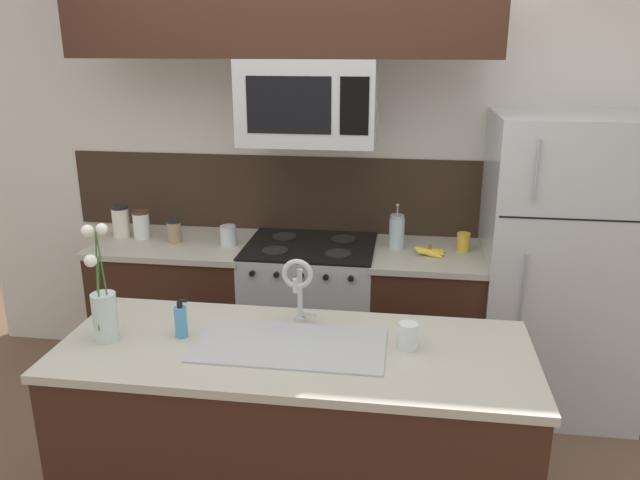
{
  "coord_description": "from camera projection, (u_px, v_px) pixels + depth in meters",
  "views": [
    {
      "loc": [
        0.55,
        -2.55,
        2.07
      ],
      "look_at": [
        0.15,
        0.27,
        1.16
      ],
      "focal_mm": 35.0,
      "sensor_mm": 36.0,
      "label": 1
    }
  ],
  "objects": [
    {
      "name": "ground_plane",
      "position": [
        283.0,
        476.0,
        3.11
      ],
      "size": [
        10.0,
        10.0,
        0.0
      ],
      "primitive_type": "plane",
      "color": "brown"
    },
    {
      "name": "rear_partition",
      "position": [
        367.0,
        171.0,
        3.88
      ],
      "size": [
        5.2,
        0.1,
        2.6
      ],
      "primitive_type": "cube",
      "color": "silver",
      "rests_on": "ground"
    },
    {
      "name": "splash_band",
      "position": [
        318.0,
        195.0,
        3.92
      ],
      "size": [
        3.2,
        0.01,
        0.48
      ],
      "primitive_type": "cube",
      "color": "#332319",
      "rests_on": "rear_partition"
    },
    {
      "name": "back_counter_left",
      "position": [
        180.0,
        309.0,
        3.94
      ],
      "size": [
        0.94,
        0.65,
        0.91
      ],
      "color": "#381E14",
      "rests_on": "ground"
    },
    {
      "name": "back_counter_right",
      "position": [
        424.0,
        324.0,
        3.73
      ],
      "size": [
        0.65,
        0.65,
        0.91
      ],
      "color": "#381E14",
      "rests_on": "ground"
    },
    {
      "name": "stove_range",
      "position": [
        311.0,
        316.0,
        3.82
      ],
      "size": [
        0.76,
        0.64,
        0.93
      ],
      "color": "#B7BABF",
      "rests_on": "ground"
    },
    {
      "name": "microwave",
      "position": [
        309.0,
        102.0,
        3.41
      ],
      "size": [
        0.74,
        0.4,
        0.46
      ],
      "color": "#B7BABF"
    },
    {
      "name": "refrigerator",
      "position": [
        560.0,
        266.0,
        3.53
      ],
      "size": [
        0.86,
        0.74,
        1.71
      ],
      "color": "#B7BABF",
      "rests_on": "ground"
    },
    {
      "name": "storage_jar_tall",
      "position": [
        121.0,
        221.0,
        3.85
      ],
      "size": [
        0.1,
        0.1,
        0.2
      ],
      "color": "silver",
      "rests_on": "back_counter_left"
    },
    {
      "name": "storage_jar_medium",
      "position": [
        141.0,
        224.0,
        3.83
      ],
      "size": [
        0.1,
        0.1,
        0.17
      ],
      "color": "silver",
      "rests_on": "back_counter_left"
    },
    {
      "name": "storage_jar_short",
      "position": [
        174.0,
        231.0,
        3.76
      ],
      "size": [
        0.08,
        0.08,
        0.14
      ],
      "color": "#997F5B",
      "rests_on": "back_counter_left"
    },
    {
      "name": "storage_jar_squat",
      "position": [
        228.0,
        236.0,
        3.7
      ],
      "size": [
        0.1,
        0.1,
        0.12
      ],
      "color": "silver",
      "rests_on": "back_counter_left"
    },
    {
      "name": "banana_bunch",
      "position": [
        430.0,
        252.0,
        3.53
      ],
      "size": [
        0.19,
        0.12,
        0.08
      ],
      "color": "yellow",
      "rests_on": "back_counter_right"
    },
    {
      "name": "french_press",
      "position": [
        397.0,
        231.0,
        3.64
      ],
      "size": [
        0.09,
        0.09,
        0.27
      ],
      "color": "silver",
      "rests_on": "back_counter_right"
    },
    {
      "name": "coffee_tin",
      "position": [
        463.0,
        242.0,
        3.6
      ],
      "size": [
        0.08,
        0.08,
        0.11
      ],
      "primitive_type": "cylinder",
      "color": "gold",
      "rests_on": "back_counter_right"
    },
    {
      "name": "island_counter",
      "position": [
        295.0,
        443.0,
        2.63
      ],
      "size": [
        1.89,
        0.74,
        0.91
      ],
      "color": "#381E14",
      "rests_on": "ground"
    },
    {
      "name": "kitchen_sink",
      "position": [
        290.0,
        361.0,
        2.51
      ],
      "size": [
        0.76,
        0.39,
        0.16
      ],
      "color": "#ADAFB5",
      "rests_on": "island_counter"
    },
    {
      "name": "sink_faucet",
      "position": [
        298.0,
        282.0,
        2.61
      ],
      "size": [
        0.14,
        0.14,
        0.31
      ],
      "color": "#B7BABF",
      "rests_on": "island_counter"
    },
    {
      "name": "dish_soap_bottle",
      "position": [
        181.0,
        321.0,
        2.55
      ],
      "size": [
        0.06,
        0.05,
        0.16
      ],
      "color": "#4C93C6",
      "rests_on": "island_counter"
    },
    {
      "name": "drinking_glass",
      "position": [
        408.0,
        336.0,
        2.46
      ],
      "size": [
        0.08,
        0.08,
        0.11
      ],
      "color": "silver",
      "rests_on": "island_counter"
    },
    {
      "name": "flower_vase",
      "position": [
        104.0,
        310.0,
        2.51
      ],
      "size": [
        0.13,
        0.13,
        0.5
      ],
      "color": "silver",
      "rests_on": "island_counter"
    }
  ]
}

